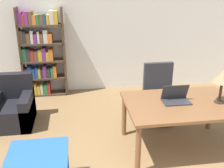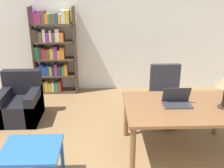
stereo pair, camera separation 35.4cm
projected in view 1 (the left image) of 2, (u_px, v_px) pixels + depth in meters
wall_back at (108, 28)px, 5.56m from camera, size 8.00×0.06×2.70m
desk at (181, 108)px, 3.61m from camera, size 1.54×1.04×0.72m
laptop at (176, 98)px, 3.59m from camera, size 0.37×0.23×0.24m
table_lamp at (223, 77)px, 3.46m from camera, size 0.28×0.28×0.46m
office_chair at (160, 95)px, 4.54m from camera, size 0.57×0.57×0.98m
side_table_blue at (38, 159)px, 2.86m from camera, size 0.65×0.58×0.53m
armchair at (12, 109)px, 4.40m from camera, size 0.67×0.73×0.82m
bookshelf at (40, 54)px, 5.35m from camera, size 0.89×0.28×1.82m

